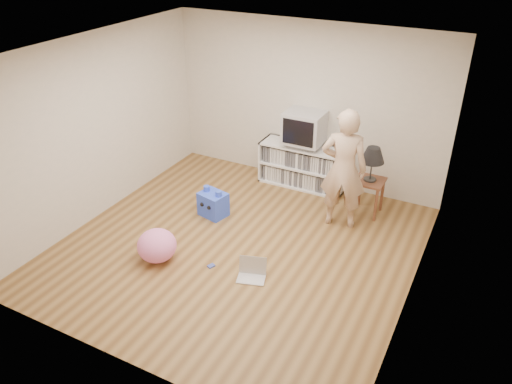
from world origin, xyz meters
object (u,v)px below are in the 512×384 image
object	(u,v)px
table_lamp	(373,156)
plush_pink	(157,246)
side_table	(369,188)
media_unit	(303,165)
plush_blue	(213,204)
dvd_deck	(304,144)
person	(344,169)
laptop	(252,272)
crt_tv	(304,127)

from	to	relation	value
table_lamp	plush_pink	bearing A→B (deg)	-130.99
side_table	media_unit	bearing A→B (deg)	162.17
plush_blue	dvd_deck	bearing A→B (deg)	74.46
dvd_deck	person	size ratio (longest dim) A/B	0.26
table_lamp	laptop	bearing A→B (deg)	-111.08
laptop	plush_pink	xyz separation A→B (m)	(-1.24, -0.25, 0.15)
person	plush_pink	xyz separation A→B (m)	(-1.79, -1.91, -0.66)
side_table	person	size ratio (longest dim) A/B	0.32
table_lamp	plush_pink	distance (m)	3.23
dvd_deck	plush_pink	bearing A→B (deg)	-107.48
crt_tv	plush_pink	distance (m)	2.98
person	plush_blue	xyz separation A→B (m)	(-1.73, -0.64, -0.68)
dvd_deck	laptop	size ratio (longest dim) A/B	1.10
dvd_deck	plush_pink	distance (m)	2.92
dvd_deck	table_lamp	world-z (taller)	table_lamp
person	crt_tv	bearing A→B (deg)	-53.74
side_table	plush_blue	xyz separation A→B (m)	(-2.00, -1.11, -0.23)
media_unit	plush_blue	xyz separation A→B (m)	(-0.80, -1.50, -0.16)
dvd_deck	plush_blue	xyz separation A→B (m)	(-0.80, -1.48, -0.55)
crt_tv	plush_blue	world-z (taller)	crt_tv
crt_tv	plush_blue	size ratio (longest dim) A/B	1.35
crt_tv	side_table	distance (m)	1.39
media_unit	crt_tv	bearing A→B (deg)	-90.00
table_lamp	plush_blue	xyz separation A→B (m)	(-2.00, -1.11, -0.75)
media_unit	dvd_deck	xyz separation A→B (m)	(-0.00, -0.02, 0.39)
media_unit	laptop	size ratio (longest dim) A/B	3.43
crt_tv	laptop	xyz separation A→B (m)	(0.38, -2.49, -0.96)
crt_tv	person	size ratio (longest dim) A/B	0.34
plush_blue	laptop	bearing A→B (deg)	-27.76
media_unit	person	xyz separation A→B (m)	(0.93, -0.85, 0.52)
laptop	side_table	bearing A→B (deg)	51.34
dvd_deck	crt_tv	world-z (taller)	crt_tv
media_unit	laptop	distance (m)	2.55
crt_tv	table_lamp	bearing A→B (deg)	-17.00
plush_pink	plush_blue	bearing A→B (deg)	87.13
media_unit	plush_blue	world-z (taller)	media_unit
person	dvd_deck	bearing A→B (deg)	-53.85
dvd_deck	crt_tv	distance (m)	0.29
plush_blue	plush_pink	bearing A→B (deg)	-79.99
media_unit	table_lamp	xyz separation A→B (m)	(1.20, -0.39, 0.59)
laptop	plush_pink	distance (m)	1.28
side_table	plush_pink	xyz separation A→B (m)	(-2.06, -2.37, -0.20)
laptop	table_lamp	bearing A→B (deg)	51.34
dvd_deck	laptop	xyz separation A→B (m)	(0.38, -2.49, -0.67)
media_unit	plush_pink	world-z (taller)	media_unit
side_table	plush_blue	world-z (taller)	side_table
media_unit	dvd_deck	world-z (taller)	dvd_deck
crt_tv	plush_pink	bearing A→B (deg)	-107.50
media_unit	table_lamp	bearing A→B (deg)	-17.83
crt_tv	plush_blue	xyz separation A→B (m)	(-0.80, -1.48, -0.83)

